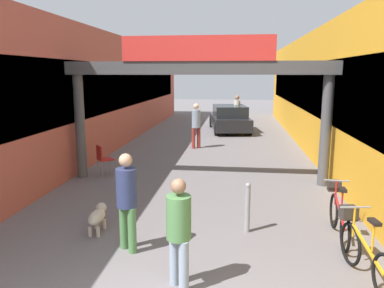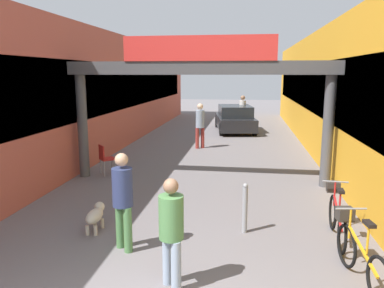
{
  "view_description": "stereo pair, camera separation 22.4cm",
  "coord_description": "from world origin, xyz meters",
  "px_view_note": "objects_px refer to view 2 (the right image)",
  "views": [
    {
      "loc": [
        1.05,
        -3.29,
        2.94
      ],
      "look_at": [
        0.0,
        5.32,
        1.3
      ],
      "focal_mm": 35.0,
      "sensor_mm": 36.0,
      "label": 1
    },
    {
      "loc": [
        1.27,
        -3.26,
        2.94
      ],
      "look_at": [
        0.0,
        5.32,
        1.3
      ],
      "focal_mm": 35.0,
      "sensor_mm": 36.0,
      "label": 2
    }
  ],
  "objects_px": {
    "pedestrian_carrying_crate": "(200,123)",
    "dog_on_leash": "(96,215)",
    "bicycle_red_second": "(336,215)",
    "pedestrian_elderly_walking": "(242,110)",
    "bicycle_orange_nearest": "(358,252)",
    "parked_car_black": "(235,119)",
    "pedestrian_with_dog": "(123,196)",
    "cafe_chair_red_nearer": "(105,157)",
    "bollard_post_metal": "(245,208)",
    "pedestrian_companion": "(171,227)"
  },
  "relations": [
    {
      "from": "pedestrian_carrying_crate",
      "to": "dog_on_leash",
      "type": "height_order",
      "value": "pedestrian_carrying_crate"
    },
    {
      "from": "dog_on_leash",
      "to": "bicycle_red_second",
      "type": "relative_size",
      "value": 0.39
    },
    {
      "from": "pedestrian_carrying_crate",
      "to": "pedestrian_elderly_walking",
      "type": "relative_size",
      "value": 0.98
    },
    {
      "from": "pedestrian_elderly_walking",
      "to": "bicycle_orange_nearest",
      "type": "height_order",
      "value": "pedestrian_elderly_walking"
    },
    {
      "from": "pedestrian_elderly_walking",
      "to": "parked_car_black",
      "type": "distance_m",
      "value": 0.74
    },
    {
      "from": "bicycle_orange_nearest",
      "to": "parked_car_black",
      "type": "distance_m",
      "value": 14.23
    },
    {
      "from": "pedestrian_with_dog",
      "to": "cafe_chair_red_nearer",
      "type": "relative_size",
      "value": 1.88
    },
    {
      "from": "bicycle_orange_nearest",
      "to": "bollard_post_metal",
      "type": "distance_m",
      "value": 2.16
    },
    {
      "from": "pedestrian_elderly_walking",
      "to": "dog_on_leash",
      "type": "height_order",
      "value": "pedestrian_elderly_walking"
    },
    {
      "from": "bollard_post_metal",
      "to": "cafe_chair_red_nearer",
      "type": "xyz_separation_m",
      "value": [
        -4.09,
        3.52,
        0.05
      ]
    },
    {
      "from": "pedestrian_carrying_crate",
      "to": "parked_car_black",
      "type": "distance_m",
      "value": 4.9
    },
    {
      "from": "bollard_post_metal",
      "to": "cafe_chair_red_nearer",
      "type": "bearing_deg",
      "value": 139.28
    },
    {
      "from": "pedestrian_carrying_crate",
      "to": "bollard_post_metal",
      "type": "xyz_separation_m",
      "value": [
        1.84,
        -7.89,
        -0.54
      ]
    },
    {
      "from": "cafe_chair_red_nearer",
      "to": "bicycle_red_second",
      "type": "bearing_deg",
      "value": -31.44
    },
    {
      "from": "pedestrian_carrying_crate",
      "to": "bicycle_orange_nearest",
      "type": "distance_m",
      "value": 9.96
    },
    {
      "from": "pedestrian_with_dog",
      "to": "pedestrian_companion",
      "type": "height_order",
      "value": "pedestrian_with_dog"
    },
    {
      "from": "bicycle_red_second",
      "to": "cafe_chair_red_nearer",
      "type": "height_order",
      "value": "bicycle_red_second"
    },
    {
      "from": "pedestrian_carrying_crate",
      "to": "bicycle_orange_nearest",
      "type": "relative_size",
      "value": 1.06
    },
    {
      "from": "pedestrian_elderly_walking",
      "to": "bicycle_red_second",
      "type": "relative_size",
      "value": 1.08
    },
    {
      "from": "pedestrian_elderly_walking",
      "to": "bicycle_orange_nearest",
      "type": "relative_size",
      "value": 1.08
    },
    {
      "from": "bollard_post_metal",
      "to": "parked_car_black",
      "type": "height_order",
      "value": "parked_car_black"
    },
    {
      "from": "bicycle_red_second",
      "to": "cafe_chair_red_nearer",
      "type": "bearing_deg",
      "value": 148.56
    },
    {
      "from": "dog_on_leash",
      "to": "pedestrian_elderly_walking",
      "type": "bearing_deg",
      "value": 79.29
    },
    {
      "from": "bicycle_red_second",
      "to": "pedestrian_carrying_crate",
      "type": "bearing_deg",
      "value": 113.82
    },
    {
      "from": "bicycle_orange_nearest",
      "to": "pedestrian_elderly_walking",
      "type": "bearing_deg",
      "value": 97.33
    },
    {
      "from": "pedestrian_with_dog",
      "to": "bicycle_orange_nearest",
      "type": "bearing_deg",
      "value": -6.74
    },
    {
      "from": "pedestrian_companion",
      "to": "bicycle_orange_nearest",
      "type": "xyz_separation_m",
      "value": [
        2.6,
        0.58,
        -0.45
      ]
    },
    {
      "from": "bicycle_orange_nearest",
      "to": "bollard_post_metal",
      "type": "relative_size",
      "value": 1.75
    },
    {
      "from": "cafe_chair_red_nearer",
      "to": "dog_on_leash",
      "type": "bearing_deg",
      "value": -71.34
    },
    {
      "from": "dog_on_leash",
      "to": "bollard_post_metal",
      "type": "distance_m",
      "value": 2.81
    },
    {
      "from": "bicycle_orange_nearest",
      "to": "cafe_chair_red_nearer",
      "type": "relative_size",
      "value": 1.89
    },
    {
      "from": "pedestrian_carrying_crate",
      "to": "bollard_post_metal",
      "type": "height_order",
      "value": "pedestrian_carrying_crate"
    },
    {
      "from": "pedestrian_elderly_walking",
      "to": "cafe_chair_red_nearer",
      "type": "bearing_deg",
      "value": -111.8
    },
    {
      "from": "cafe_chair_red_nearer",
      "to": "bollard_post_metal",
      "type": "bearing_deg",
      "value": -40.72
    },
    {
      "from": "pedestrian_with_dog",
      "to": "dog_on_leash",
      "type": "xyz_separation_m",
      "value": [
        -0.79,
        0.68,
        -0.65
      ]
    },
    {
      "from": "pedestrian_companion",
      "to": "bicycle_orange_nearest",
      "type": "relative_size",
      "value": 0.94
    },
    {
      "from": "pedestrian_elderly_walking",
      "to": "cafe_chair_red_nearer",
      "type": "relative_size",
      "value": 2.04
    },
    {
      "from": "pedestrian_with_dog",
      "to": "parked_car_black",
      "type": "relative_size",
      "value": 0.4
    },
    {
      "from": "pedestrian_carrying_crate",
      "to": "parked_car_black",
      "type": "bearing_deg",
      "value": 75.62
    },
    {
      "from": "dog_on_leash",
      "to": "parked_car_black",
      "type": "relative_size",
      "value": 0.16
    },
    {
      "from": "pedestrian_with_dog",
      "to": "pedestrian_elderly_walking",
      "type": "distance_m",
      "value": 14.22
    },
    {
      "from": "pedestrian_carrying_crate",
      "to": "pedestrian_with_dog",
      "type": "bearing_deg",
      "value": -91.07
    },
    {
      "from": "bicycle_red_second",
      "to": "dog_on_leash",
      "type": "bearing_deg",
      "value": -175.63
    },
    {
      "from": "bollard_post_metal",
      "to": "parked_car_black",
      "type": "bearing_deg",
      "value": 92.84
    },
    {
      "from": "cafe_chair_red_nearer",
      "to": "pedestrian_with_dog",
      "type": "bearing_deg",
      "value": -65.24
    },
    {
      "from": "dog_on_leash",
      "to": "bicycle_red_second",
      "type": "bearing_deg",
      "value": 4.37
    },
    {
      "from": "pedestrian_companion",
      "to": "parked_car_black",
      "type": "xyz_separation_m",
      "value": [
        0.36,
        14.63,
        -0.25
      ]
    },
    {
      "from": "pedestrian_elderly_walking",
      "to": "bicycle_orange_nearest",
      "type": "xyz_separation_m",
      "value": [
        1.87,
        -14.54,
        -0.61
      ]
    },
    {
      "from": "pedestrian_with_dog",
      "to": "dog_on_leash",
      "type": "relative_size",
      "value": 2.5
    },
    {
      "from": "bicycle_red_second",
      "to": "cafe_chair_red_nearer",
      "type": "xyz_separation_m",
      "value": [
        -5.72,
        3.5,
        0.1
      ]
    }
  ]
}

